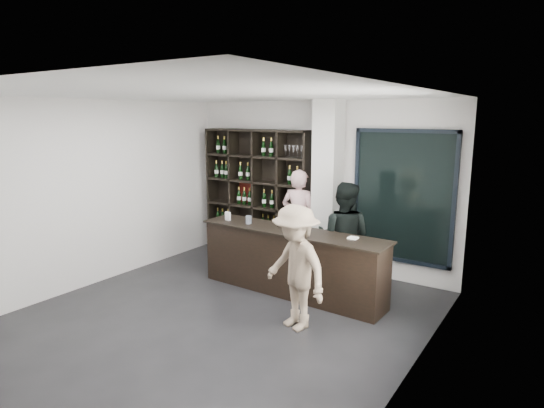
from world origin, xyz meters
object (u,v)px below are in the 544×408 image
Objects in this scene: wine_shelf at (257,194)px; taster_pink at (299,219)px; taster_black at (344,238)px; tasting_counter at (291,262)px; customer at (296,267)px.

wine_shelf is 1.37× the size of taster_pink.
taster_pink is 1.04× the size of taster_black.
tasting_counter is 1.78× the size of taster_black.
wine_shelf is 1.51× the size of customer.
taster_pink is 2.29m from customer.
tasting_counter is 1.16m from customer.
taster_black is 1.45m from customer.
customer is at bearing 113.42° from taster_pink.
tasting_counter is 0.87m from taster_black.
customer is at bearing 80.91° from taster_black.
taster_black is 1.06× the size of customer.
taster_black reaches higher than customer.
taster_black is at bearing -18.80° from wine_shelf.
taster_black reaches higher than tasting_counter.
taster_black is (2.10, -0.72, -0.36)m from wine_shelf.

